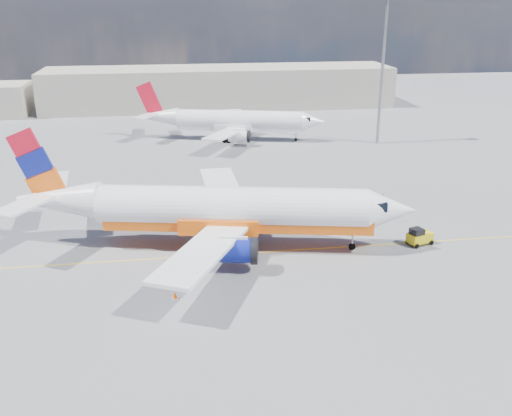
{
  "coord_description": "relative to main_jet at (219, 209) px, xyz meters",
  "views": [
    {
      "loc": [
        -5.09,
        -42.68,
        21.38
      ],
      "look_at": [
        2.03,
        4.96,
        3.5
      ],
      "focal_mm": 40.0,
      "sensor_mm": 36.0,
      "label": 1
    }
  ],
  "objects": [
    {
      "name": "gse_tug",
      "position": [
        18.12,
        -2.15,
        -2.88
      ],
      "size": [
        2.54,
        2.01,
        1.62
      ],
      "rotation": [
        0.0,
        0.0,
        0.32
      ],
      "color": "black",
      "rests_on": "ground"
    },
    {
      "name": "floodlight_mast",
      "position": [
        27.67,
        35.55,
        9.35
      ],
      "size": [
        1.58,
        1.58,
        21.67
      ],
      "color": "gray",
      "rests_on": "ground"
    },
    {
      "name": "ground",
      "position": [
        1.3,
        -4.74,
        -3.64
      ],
      "size": [
        240.0,
        240.0,
        0.0
      ],
      "primitive_type": "plane",
      "color": "slate",
      "rests_on": "ground"
    },
    {
      "name": "terminal_main",
      "position": [
        6.3,
        70.26,
        0.36
      ],
      "size": [
        70.0,
        14.0,
        8.0
      ],
      "primitive_type": "cube",
      "color": "#B9B0A0",
      "rests_on": "ground"
    },
    {
      "name": "main_jet",
      "position": [
        0.0,
        0.0,
        0.0
      ],
      "size": [
        36.21,
        27.94,
        10.92
      ],
      "rotation": [
        0.0,
        0.0,
        -0.2
      ],
      "color": "white",
      "rests_on": "ground"
    },
    {
      "name": "traffic_cone",
      "position": [
        -4.24,
        -8.98,
        -3.35
      ],
      "size": [
        0.43,
        0.43,
        0.61
      ],
      "color": "white",
      "rests_on": "ground"
    },
    {
      "name": "taxi_line",
      "position": [
        1.3,
        -1.74,
        -3.64
      ],
      "size": [
        70.0,
        0.15,
        0.01
      ],
      "primitive_type": "cube",
      "color": "yellow",
      "rests_on": "ground"
    },
    {
      "name": "second_jet",
      "position": [
        5.87,
        40.99,
        -0.63
      ],
      "size": [
        29.89,
        22.86,
        9.03
      ],
      "rotation": [
        0.0,
        0.0,
        -0.24
      ],
      "color": "white",
      "rests_on": "ground"
    }
  ]
}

